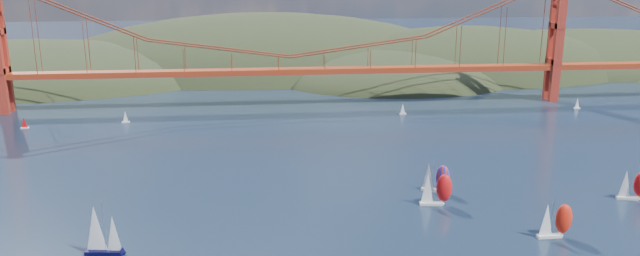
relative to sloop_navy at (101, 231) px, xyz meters
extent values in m
ellipsoid|color=black|center=(-91.02, 220.02, -16.74)|extent=(240.00, 140.00, 64.00)
ellipsoid|color=black|center=(38.98, 260.02, -22.34)|extent=(300.00, 180.00, 96.00)
ellipsoid|color=black|center=(158.98, 230.02, -18.84)|extent=(220.00, 140.00, 76.00)
ellipsoid|color=black|center=(108.98, 200.02, -13.94)|extent=(140.00, 110.00, 48.00)
ellipsoid|color=black|center=(248.98, 250.02, -16.04)|extent=(260.00, 160.00, 60.00)
cube|color=#992F11|center=(48.98, 140.02, 10.46)|extent=(440.00, 7.00, 1.60)
cube|color=maroon|center=(48.98, 140.02, 9.26)|extent=(440.00, 7.00, 0.80)
cube|color=maroon|center=(168.98, 140.02, 21.96)|extent=(4.00, 8.50, 55.00)
cube|color=black|center=(0.31, -0.04, -5.06)|extent=(8.25, 3.26, 0.96)
cylinder|color=#99999E|center=(0.71, -0.09, 1.22)|extent=(0.12, 0.12, 11.59)
cone|color=white|center=(-1.12, 0.15, 0.64)|extent=(5.04, 5.04, 10.20)
cone|color=white|center=(2.70, -0.35, -0.52)|extent=(3.60, 3.60, 8.12)
cube|color=silver|center=(79.46, 20.62, -5.19)|extent=(6.09, 2.26, 0.71)
cylinder|color=#99999E|center=(79.75, 20.59, -0.37)|extent=(0.09, 0.09, 8.92)
cone|color=white|center=(78.39, 20.73, -0.82)|extent=(3.65, 3.65, 7.85)
ellipsoid|color=red|center=(82.71, 20.28, -0.82)|extent=(4.41, 3.03, 7.49)
cube|color=silver|center=(101.39, -1.76, -5.20)|extent=(5.74, 1.70, 0.69)
cylinder|color=#99999E|center=(101.67, -1.75, -0.57)|extent=(0.09, 0.09, 8.57)
cone|color=white|center=(100.36, -1.78, -1.00)|extent=(3.25, 3.25, 7.55)
ellipsoid|color=red|center=(104.53, -1.71, -1.00)|extent=(4.04, 2.58, 7.20)
cube|color=silver|center=(133.33, 19.11, -5.21)|extent=(5.80, 2.76, 0.67)
cylinder|color=#99999E|center=(133.60, 19.05, -0.68)|extent=(0.08, 0.08, 8.39)
cone|color=white|center=(132.35, 19.33, -1.10)|extent=(3.75, 3.75, 7.38)
cube|color=white|center=(82.36, 30.75, -5.21)|extent=(5.60, 3.85, 0.66)
cylinder|color=#99999E|center=(82.61, 30.62, -0.76)|extent=(0.08, 0.08, 8.25)
cone|color=white|center=(81.48, 31.19, -1.17)|extent=(4.14, 4.14, 7.26)
ellipsoid|color=red|center=(85.06, 29.39, -1.17)|extent=(4.53, 3.89, 6.93)
cube|color=silver|center=(-54.63, 112.04, -5.29)|extent=(3.00, 1.00, 0.50)
cone|color=red|center=(-54.63, 112.04, -2.94)|extent=(2.00, 2.00, 4.20)
cube|color=silver|center=(-17.77, 117.19, -5.29)|extent=(3.00, 1.00, 0.50)
cone|color=white|center=(-17.77, 117.19, -2.94)|extent=(2.00, 2.00, 4.20)
cube|color=silver|center=(172.65, 122.02, -5.29)|extent=(3.00, 1.00, 0.50)
cone|color=white|center=(172.65, 122.02, -2.94)|extent=(2.00, 2.00, 4.20)
cube|color=silver|center=(94.86, 119.48, -5.29)|extent=(3.00, 1.00, 0.50)
cone|color=white|center=(94.86, 119.48, -2.94)|extent=(2.00, 2.00, 4.20)
camera|label=1|loc=(34.79, -129.02, 56.77)|focal=35.00mm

